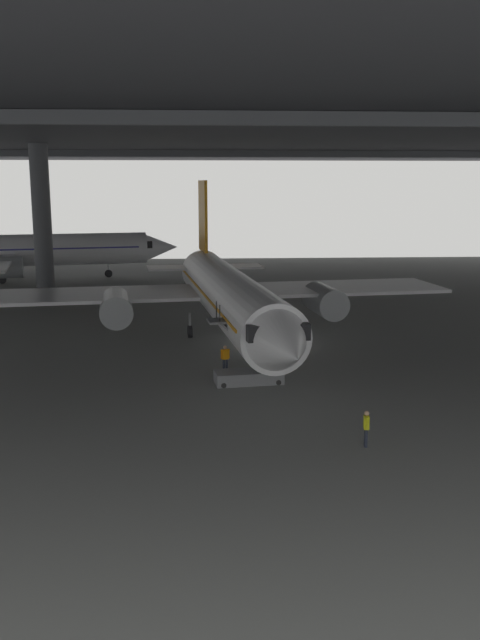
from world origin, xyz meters
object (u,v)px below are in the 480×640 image
(crew_worker_near_nose, at_px, (366,426))
(crew_worker_by_stairs, at_px, (225,357))
(airplane_main, at_px, (228,295))
(boarding_stairs, at_px, (248,370))
(airplane_distant, at_px, (21,251))

(crew_worker_near_nose, distance_m, crew_worker_by_stairs, 13.02)
(airplane_main, distance_m, boarding_stairs, 10.34)
(crew_worker_by_stairs, bearing_deg, crew_worker_near_nose, -64.92)
(boarding_stairs, relative_size, crew_worker_near_nose, 2.89)
(boarding_stairs, relative_size, crew_worker_by_stairs, 2.77)
(crew_worker_near_nose, relative_size, crew_worker_by_stairs, 0.96)
(crew_worker_by_stairs, bearing_deg, airplane_distant, 118.38)
(airplane_main, xyz_separation_m, airplane_distant, (-22.46, 32.87, 0.01))
(airplane_main, height_order, crew_worker_by_stairs, airplane_main)
(boarding_stairs, distance_m, airplane_distant, 48.76)
(crew_worker_by_stairs, height_order, airplane_distant, airplane_distant)
(boarding_stairs, xyz_separation_m, crew_worker_by_stairs, (-1.17, 2.15, 0.22))
(airplane_main, bearing_deg, crew_worker_near_nose, -75.57)
(crew_worker_by_stairs, relative_size, airplane_distant, 0.05)
(airplane_distant, bearing_deg, airplane_main, -55.66)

